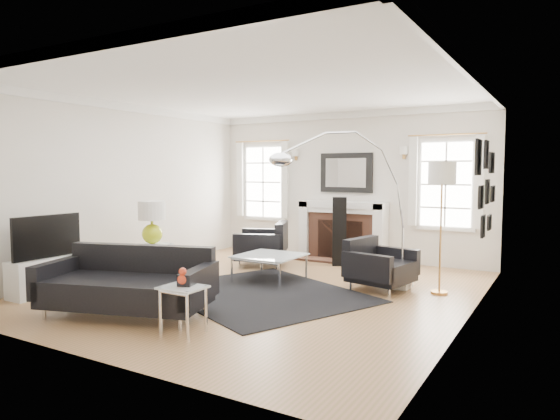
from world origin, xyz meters
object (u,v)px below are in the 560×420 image
Objects in this scene: fireplace at (342,231)px; arc_floor_lamp at (343,202)px; armchair_left at (265,245)px; armchair_right at (377,266)px; gourd_lamp at (152,219)px; sofa at (129,285)px; coffee_table at (270,257)px.

arc_floor_lamp is at bearing -66.58° from fireplace.
arc_floor_lamp reaches higher than armchair_left.
gourd_lamp is (-3.37, -1.01, 0.59)m from armchair_right.
gourd_lamp is at bearing -124.20° from fireplace.
sofa is 3.40m from armchair_left.
armchair_right is at bearing -54.59° from fireplace.
sofa is 1.78× the size of armchair_left.
gourd_lamp reaches higher than fireplace.
armchair_left is 2.45m from armchair_right.
gourd_lamp is (-2.00, -2.94, 0.38)m from fireplace.
fireplace is 3.57m from gourd_lamp.
sofa reaches higher than coffee_table.
sofa is 2.35× the size of coffee_table.
fireplace is 2.49× the size of gourd_lamp.
gourd_lamp is at bearing -163.31° from armchair_right.
fireplace is at bearing 125.41° from armchair_right.
fireplace is 4.66m from sofa.
fireplace reaches higher than armchair_left.
gourd_lamp is at bearing -120.57° from armchair_left.
gourd_lamp reaches higher than sofa.
fireplace is at bearing 55.80° from gourd_lamp.
sofa is at bearing -52.74° from gourd_lamp.
sofa is 2.39m from coffee_table.
gourd_lamp is 3.07m from arc_floor_lamp.
coffee_table is 1.97m from gourd_lamp.
coffee_table is at bearing 77.84° from sofa.
sofa is at bearing -85.87° from armchair_left.
arc_floor_lamp is at bearing 54.05° from sofa.
fireplace is at bearing 51.12° from armchair_left.
coffee_table is at bearing -95.77° from fireplace.
arc_floor_lamp is (2.97, 0.69, 0.33)m from gourd_lamp.
armchair_left is 1.29m from coffee_table.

